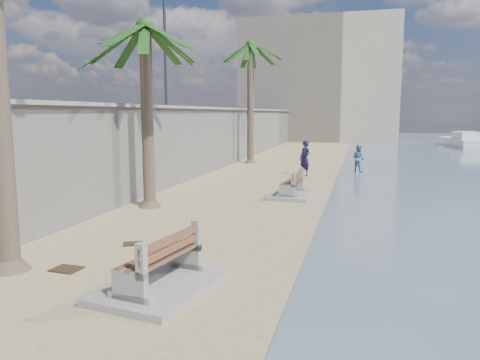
{
  "coord_description": "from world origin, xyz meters",
  "views": [
    {
      "loc": [
        3.15,
        -7.04,
        3.28
      ],
      "look_at": [
        -0.5,
        7.0,
        1.2
      ],
      "focal_mm": 35.0,
      "sensor_mm": 36.0,
      "label": 1
    }
  ],
  "objects_px": {
    "bench_near": "(160,266)",
    "bench_far": "(292,186)",
    "palm_back": "(251,46)",
    "person_a": "(305,156)",
    "yacht_far": "(463,143)",
    "person_b": "(358,157)",
    "palm_mid": "(145,28)"
  },
  "relations": [
    {
      "from": "bench_near",
      "to": "yacht_far",
      "type": "bearing_deg",
      "value": 72.64
    },
    {
      "from": "bench_near",
      "to": "bench_far",
      "type": "relative_size",
      "value": 1.16
    },
    {
      "from": "palm_back",
      "to": "person_b",
      "type": "height_order",
      "value": "palm_back"
    },
    {
      "from": "person_b",
      "to": "palm_back",
      "type": "bearing_deg",
      "value": 9.51
    },
    {
      "from": "yacht_far",
      "to": "person_a",
      "type": "bearing_deg",
      "value": 148.77
    },
    {
      "from": "palm_back",
      "to": "person_a",
      "type": "bearing_deg",
      "value": -52.74
    },
    {
      "from": "palm_mid",
      "to": "palm_back",
      "type": "bearing_deg",
      "value": 89.81
    },
    {
      "from": "yacht_far",
      "to": "palm_back",
      "type": "bearing_deg",
      "value": 134.87
    },
    {
      "from": "bench_far",
      "to": "palm_mid",
      "type": "xyz_separation_m",
      "value": [
        -4.53,
        -3.3,
        5.67
      ]
    },
    {
      "from": "bench_near",
      "to": "person_a",
      "type": "relative_size",
      "value": 1.3
    },
    {
      "from": "yacht_far",
      "to": "person_b",
      "type": "bearing_deg",
      "value": 151.85
    },
    {
      "from": "bench_far",
      "to": "person_b",
      "type": "xyz_separation_m",
      "value": [
        2.47,
        8.71,
        0.43
      ]
    },
    {
      "from": "person_a",
      "to": "person_b",
      "type": "height_order",
      "value": "person_a"
    },
    {
      "from": "bench_far",
      "to": "person_a",
      "type": "bearing_deg",
      "value": 92.07
    },
    {
      "from": "bench_near",
      "to": "person_a",
      "type": "xyz_separation_m",
      "value": [
        0.7,
        16.7,
        0.6
      ]
    },
    {
      "from": "yacht_far",
      "to": "palm_mid",
      "type": "bearing_deg",
      "value": 149.27
    },
    {
      "from": "palm_back",
      "to": "person_a",
      "type": "distance_m",
      "value": 9.54
    },
    {
      "from": "bench_near",
      "to": "bench_far",
      "type": "height_order",
      "value": "bench_near"
    },
    {
      "from": "palm_mid",
      "to": "person_b",
      "type": "xyz_separation_m",
      "value": [
        7.0,
        12.01,
        -5.24
      ]
    },
    {
      "from": "bench_near",
      "to": "person_b",
      "type": "bearing_deg",
      "value": 79.94
    },
    {
      "from": "person_a",
      "to": "yacht_far",
      "type": "bearing_deg",
      "value": 104.48
    },
    {
      "from": "person_a",
      "to": "yacht_far",
      "type": "height_order",
      "value": "person_a"
    },
    {
      "from": "bench_near",
      "to": "person_a",
      "type": "bearing_deg",
      "value": 87.6
    },
    {
      "from": "person_b",
      "to": "yacht_far",
      "type": "relative_size",
      "value": 0.19
    },
    {
      "from": "palm_mid",
      "to": "person_b",
      "type": "bearing_deg",
      "value": 59.76
    },
    {
      "from": "palm_back",
      "to": "yacht_far",
      "type": "distance_m",
      "value": 27.1
    },
    {
      "from": "palm_mid",
      "to": "palm_back",
      "type": "relative_size",
      "value": 0.83
    },
    {
      "from": "palm_mid",
      "to": "person_a",
      "type": "xyz_separation_m",
      "value": [
        4.31,
        9.58,
        -5.02
      ]
    },
    {
      "from": "person_b",
      "to": "yacht_far",
      "type": "bearing_deg",
      "value": -79.0
    },
    {
      "from": "palm_mid",
      "to": "bench_near",
      "type": "bearing_deg",
      "value": -63.14
    },
    {
      "from": "bench_far",
      "to": "palm_back",
      "type": "xyz_separation_m",
      "value": [
        -4.48,
        11.87,
        7.1
      ]
    },
    {
      "from": "palm_back",
      "to": "person_b",
      "type": "bearing_deg",
      "value": -24.47
    }
  ]
}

